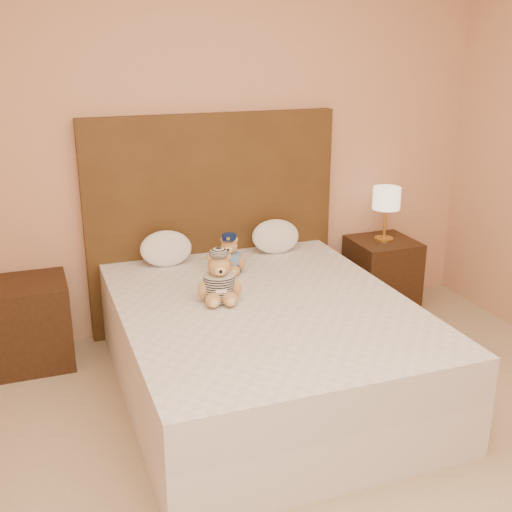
{
  "coord_description": "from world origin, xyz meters",
  "views": [
    {
      "loc": [
        -1.2,
        -1.92,
        1.97
      ],
      "look_at": [
        0.04,
        1.45,
        0.74
      ],
      "focal_mm": 45.0,
      "sensor_mm": 36.0,
      "label": 1
    }
  ],
  "objects": [
    {
      "name": "nightstand_right",
      "position": [
        1.25,
        2.0,
        0.28
      ],
      "size": [
        0.45,
        0.45,
        0.55
      ],
      "primitive_type": "cube",
      "color": "#341F10",
      "rests_on": "ground"
    },
    {
      "name": "headboard",
      "position": [
        0.0,
        2.21,
        0.75
      ],
      "size": [
        1.75,
        0.08,
        1.5
      ],
      "primitive_type": "cube",
      "color": "#4F3417",
      "rests_on": "ground"
    },
    {
      "name": "pillow_right",
      "position": [
        0.4,
        2.03,
        0.67
      ],
      "size": [
        0.35,
        0.22,
        0.24
      ],
      "primitive_type": "ellipsoid",
      "color": "white",
      "rests_on": "bed"
    },
    {
      "name": "lamp",
      "position": [
        1.25,
        2.0,
        0.85
      ],
      "size": [
        0.2,
        0.2,
        0.4
      ],
      "color": "gold",
      "rests_on": "nightstand_right"
    },
    {
      "name": "room_walls",
      "position": [
        0.0,
        0.46,
        1.81
      ],
      "size": [
        4.04,
        4.52,
        2.72
      ],
      "color": "tan",
      "rests_on": "ground"
    },
    {
      "name": "pillow_left",
      "position": [
        -0.38,
        2.03,
        0.67
      ],
      "size": [
        0.34,
        0.22,
        0.24
      ],
      "primitive_type": "ellipsoid",
      "color": "white",
      "rests_on": "bed"
    },
    {
      "name": "teddy_prisoner",
      "position": [
        -0.23,
        1.31,
        0.7
      ],
      "size": [
        0.3,
        0.29,
        0.29
      ],
      "primitive_type": null,
      "rotation": [
        0.0,
        0.0,
        -0.17
      ],
      "color": "#AD8143",
      "rests_on": "bed"
    },
    {
      "name": "bed",
      "position": [
        0.0,
        1.2,
        0.28
      ],
      "size": [
        1.6,
        2.0,
        0.55
      ],
      "color": "white",
      "rests_on": "ground"
    },
    {
      "name": "teddy_police",
      "position": [
        -0.03,
        1.75,
        0.67
      ],
      "size": [
        0.28,
        0.27,
        0.25
      ],
      "primitive_type": null,
      "rotation": [
        0.0,
        0.0,
        -0.43
      ],
      "color": "#AD8143",
      "rests_on": "bed"
    },
    {
      "name": "nightstand_left",
      "position": [
        -1.25,
        2.0,
        0.28
      ],
      "size": [
        0.45,
        0.45,
        0.55
      ],
      "primitive_type": "cube",
      "color": "#341F10",
      "rests_on": "ground"
    }
  ]
}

